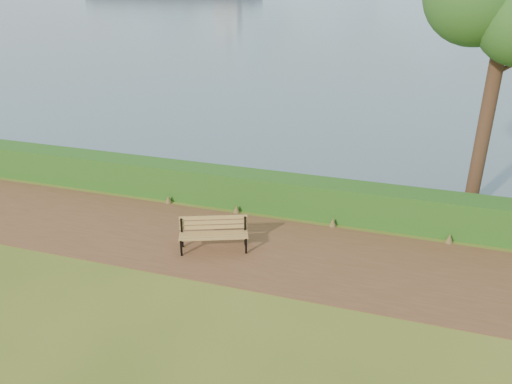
% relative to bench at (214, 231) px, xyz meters
% --- Properties ---
extents(ground, '(140.00, 140.00, 0.00)m').
position_rel_bench_xyz_m(ground, '(0.95, -0.02, -0.47)').
color(ground, '#50601B').
rests_on(ground, ground).
extents(path, '(40.00, 3.40, 0.01)m').
position_rel_bench_xyz_m(path, '(0.95, 0.28, -0.47)').
color(path, brown).
rests_on(path, ground).
extents(hedge, '(32.00, 0.85, 1.00)m').
position_rel_bench_xyz_m(hedge, '(0.95, 2.58, 0.03)').
color(hedge, '#1E4814').
rests_on(hedge, ground).
extents(bench, '(1.69, 1.04, 0.82)m').
position_rel_bench_xyz_m(bench, '(0.00, 0.00, 0.00)').
color(bench, black).
rests_on(bench, ground).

